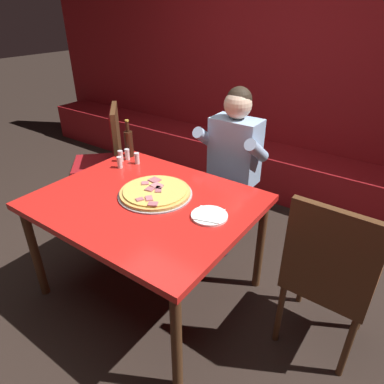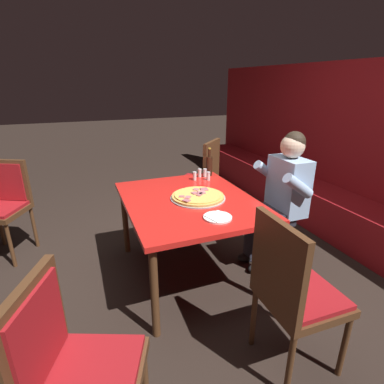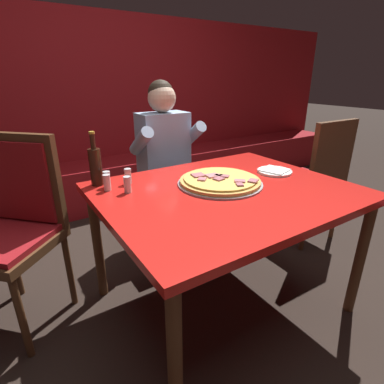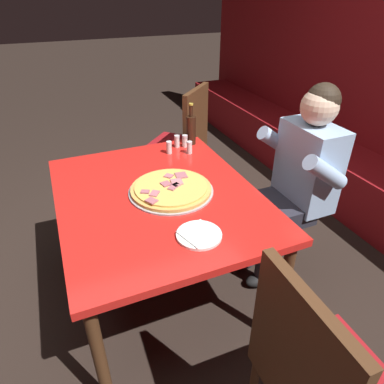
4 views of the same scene
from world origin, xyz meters
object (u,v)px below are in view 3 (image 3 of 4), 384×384
shaker_oregano (127,185)px  beer_bottle (96,165)px  diner_seated_blue_shirt (169,158)px  main_dining_table (226,201)px  plate_white_paper (275,171)px  shaker_parmesan (107,183)px  dining_chair_by_booth (15,220)px  shaker_black_pepper (107,180)px  pizza (220,181)px  dining_chair_far_left (316,174)px  shaker_red_pepper_flakes (128,177)px

shaker_oregano → beer_bottle: bearing=115.6°
shaker_oregano → diner_seated_blue_shirt: size_ratio=0.07×
main_dining_table → diner_seated_blue_shirt: (0.11, 0.84, 0.03)m
plate_white_paper → shaker_oregano: (-0.89, 0.17, 0.03)m
main_dining_table → beer_bottle: (-0.55, 0.43, 0.18)m
shaker_parmesan → dining_chair_by_booth: size_ratio=0.08×
plate_white_paper → shaker_parmesan: 1.00m
shaker_black_pepper → plate_white_paper: bearing=-18.2°
main_dining_table → dining_chair_by_booth: bearing=151.2°
main_dining_table → pizza: (0.01, 0.08, 0.09)m
plate_white_paper → dining_chair_by_booth: 1.49m
plate_white_paper → shaker_black_pepper: 1.00m
beer_bottle → shaker_parmesan: size_ratio=3.40×
main_dining_table → shaker_parmesan: bearing=149.2°
shaker_black_pepper → dining_chair_by_booth: size_ratio=0.08×
main_dining_table → dining_chair_far_left: bearing=11.4°
shaker_black_pepper → dining_chair_by_booth: 0.52m
shaker_black_pepper → shaker_parmesan: size_ratio=1.00×
beer_bottle → shaker_red_pepper_flakes: 0.18m
shaker_parmesan → dining_chair_far_left: (1.63, -0.10, -0.21)m
shaker_black_pepper → main_dining_table: bearing=-35.7°
shaker_parmesan → diner_seated_blue_shirt: bearing=38.8°
main_dining_table → dining_chair_far_left: size_ratio=1.30×
pizza → shaker_parmesan: (-0.55, 0.24, 0.02)m
shaker_parmesan → dining_chair_by_booth: dining_chair_by_booth is taller
main_dining_table → plate_white_paper: size_ratio=6.21×
shaker_parmesan → dining_chair_by_booth: (-0.44, 0.22, -0.18)m
shaker_oregano → shaker_parmesan: bearing=132.3°
plate_white_paper → shaker_red_pepper_flakes: shaker_red_pepper_flakes is taller
pizza → shaker_black_pepper: shaker_black_pepper is taller
shaker_red_pepper_flakes → plate_white_paper: bearing=-19.6°
shaker_oregano → dining_chair_by_booth: 0.63m
shaker_red_pepper_flakes → shaker_parmesan: (-0.13, -0.04, 0.00)m
beer_bottle → dining_chair_far_left: bearing=-7.5°
shaker_red_pepper_flakes → beer_bottle: bearing=153.4°
shaker_oregano → dining_chair_far_left: dining_chair_far_left is taller
beer_bottle → dining_chair_by_booth: beer_bottle is taller
shaker_black_pepper → shaker_oregano: bearing=-66.4°
main_dining_table → plate_white_paper: bearing=8.2°
shaker_parmesan → dining_chair_by_booth: bearing=153.7°
shaker_parmesan → dining_chair_by_booth: 0.53m
beer_bottle → shaker_parmesan: 0.14m
plate_white_paper → diner_seated_blue_shirt: bearing=112.2°
beer_bottle → shaker_red_pepper_flakes: beer_bottle is taller
shaker_oregano → shaker_black_pepper: bearing=113.6°
main_dining_table → shaker_oregano: size_ratio=15.16×
dining_chair_far_left → dining_chair_by_booth: bearing=171.2°
dining_chair_by_booth → plate_white_paper: bearing=-18.7°
dining_chair_far_left → dining_chair_by_booth: (-2.07, 0.32, 0.02)m
dining_chair_far_left → pizza: bearing=-172.4°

